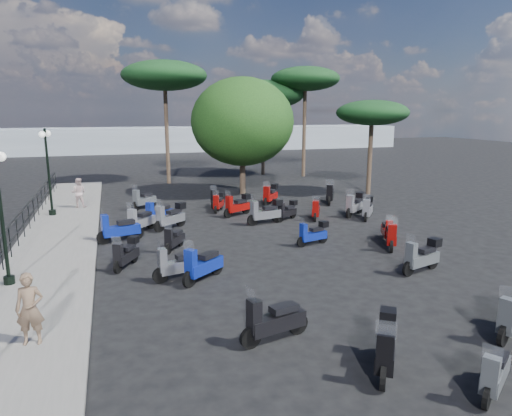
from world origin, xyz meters
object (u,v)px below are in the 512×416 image
object	(u,v)px
broadleaf_tree	(242,122)
scooter_21	(287,211)
scooter_25	(368,209)
scooter_24	(387,231)
scooter_13	(313,234)
scooter_14	(266,212)
lamp_post_2	(48,166)
pine_0	(263,95)
pine_1	(305,79)
scooter_6	(386,347)
scooter_4	(141,221)
scooter_9	(170,217)
scooter_5	(143,200)
pedestrian_far	(79,193)
scooter_12	(494,374)
scooter_0	(274,321)
scooter_27	(330,195)
scooter_19	(391,237)
scooter_26	(355,205)
scooter_20	(316,209)
scooter_1	(202,266)
scooter_2	(126,254)
scooter_3	(119,229)
pine_3	(372,113)
scooter_7	(178,265)
pine_2	(165,76)
scooter_15	(237,206)
scooter_11	(219,203)
woman	(30,309)
scooter_16	(218,199)
scooter_10	(159,214)
scooter_18	(422,257)
scooter_22	(270,195)
lamp_post_1	(1,209)
scooter_8	(174,240)

from	to	relation	value
broadleaf_tree	scooter_21	bearing A→B (deg)	-89.51
scooter_25	scooter_24	bearing A→B (deg)	108.46
scooter_13	scooter_14	bearing A→B (deg)	-4.43
lamp_post_2	pine_0	world-z (taller)	pine_0
broadleaf_tree	pine_1	size ratio (longest dim) A/B	0.85
lamp_post_2	scooter_6	bearing A→B (deg)	-57.28
scooter_4	scooter_9	xyz separation A→B (m)	(1.30, 0.22, 0.05)
scooter_5	scooter_14	bearing A→B (deg)	-174.86
pedestrian_far	scooter_12	size ratio (longest dim) A/B	1.17
scooter_5	broadleaf_tree	size ratio (longest dim) A/B	0.20
scooter_0	scooter_27	world-z (taller)	scooter_27
scooter_19	scooter_26	bearing A→B (deg)	-74.08
scooter_20	lamp_post_2	bearing A→B (deg)	9.20
scooter_1	scooter_27	bearing A→B (deg)	-82.32
scooter_2	scooter_14	distance (m)	7.68
scooter_3	scooter_12	world-z (taller)	scooter_3
scooter_19	pine_3	size ratio (longest dim) A/B	0.26
scooter_7	pine_2	xyz separation A→B (m)	(2.15, 19.58, 7.03)
scooter_12	scooter_24	size ratio (longest dim) A/B	0.95
scooter_20	scooter_25	world-z (taller)	scooter_25
scooter_15	scooter_19	world-z (taller)	scooter_15
scooter_25	pine_0	distance (m)	17.61
scooter_11	scooter_12	xyz separation A→B (m)	(1.23, -16.95, -0.02)
scooter_14	scooter_21	xyz separation A→B (m)	(1.23, 0.39, -0.11)
woman	scooter_16	bearing A→B (deg)	67.19
scooter_9	scooter_24	bearing A→B (deg)	-155.99
scooter_2	scooter_7	bearing A→B (deg)	162.21
scooter_4	scooter_10	distance (m)	1.56
scooter_15	pine_3	world-z (taller)	pine_3
scooter_1	scooter_3	xyz separation A→B (m)	(-2.33, 5.27, 0.01)
scooter_18	lamp_post_2	bearing A→B (deg)	29.34
scooter_9	scooter_13	size ratio (longest dim) A/B	1.07
scooter_16	scooter_22	distance (m)	3.00
scooter_2	scooter_18	xyz separation A→B (m)	(9.12, -3.40, 0.06)
pine_2	scooter_13	bearing A→B (deg)	-78.92
scooter_5	scooter_26	world-z (taller)	scooter_26
scooter_21	pedestrian_far	bearing A→B (deg)	26.93
scooter_9	scooter_26	bearing A→B (deg)	-127.45
scooter_1	scooter_7	size ratio (longest dim) A/B	0.87
scooter_22	pine_1	xyz separation A→B (m)	(6.28, 9.79, 6.99)
scooter_13	pine_1	world-z (taller)	pine_1
scooter_21	lamp_post_1	bearing A→B (deg)	83.30
scooter_26	broadleaf_tree	bearing A→B (deg)	-11.02
scooter_2	scooter_18	size ratio (longest dim) A/B	0.82
scooter_9	scooter_12	world-z (taller)	scooter_9
lamp_post_1	pine_0	distance (m)	26.26
scooter_2	pine_2	world-z (taller)	pine_2
pedestrian_far	pine_1	distance (m)	19.47
scooter_8	pine_2	world-z (taller)	pine_2
scooter_11	scooter_25	size ratio (longest dim) A/B	0.98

